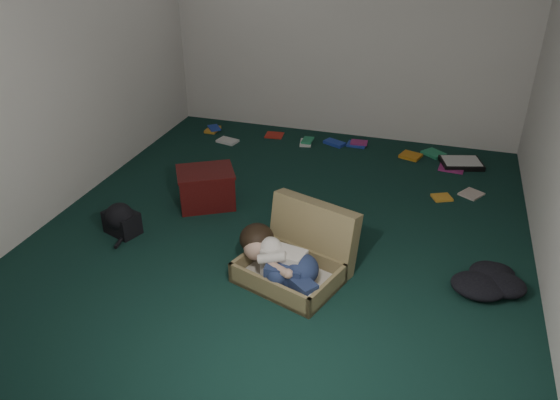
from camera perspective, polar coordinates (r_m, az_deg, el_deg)
The scene contains 11 objects.
floor at distance 4.68m, azimuth 0.55°, elevation -2.91°, with size 4.50×4.50×0.00m, color #102E27.
wall_back at distance 6.27m, azimuth 6.91°, elevation 18.00°, with size 4.50×4.50×0.00m, color white.
wall_front at distance 2.26m, azimuth -16.18°, elevation -3.47°, with size 4.50×4.50×0.00m, color white.
wall_left at distance 5.08m, azimuth -22.19°, elevation 13.56°, with size 4.50×4.50×0.00m, color white.
suitcase at distance 4.06m, azimuth 2.01°, elevation -5.81°, with size 0.89×0.88×0.52m.
person at distance 3.94m, azimuth -0.04°, elevation -6.26°, with size 0.70×0.54×0.32m.
maroon_bin at distance 4.99m, azimuth -7.72°, elevation 1.28°, with size 0.63×0.59×0.35m.
backpack at distance 4.75m, azimuth -16.19°, elevation -2.19°, with size 0.35×0.28×0.21m, color black, non-canonical shape.
clothing_pile at distance 4.25m, azimuth 20.68°, elevation -7.48°, with size 0.47×0.39×0.15m, color black, non-canonical shape.
paper_tray at distance 6.08m, azimuth 18.41°, elevation 3.69°, with size 0.49×0.41×0.06m.
book_scatter at distance 6.08m, azimuth 8.36°, elevation 4.75°, with size 3.21×1.26×0.02m.
Camera 1 is at (1.15, -3.81, 2.47)m, focal length 35.00 mm.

